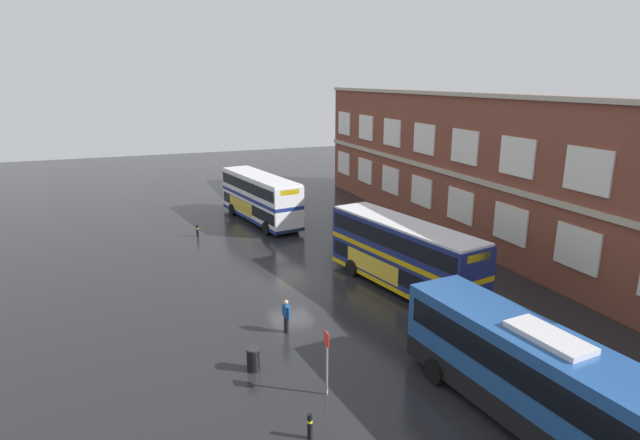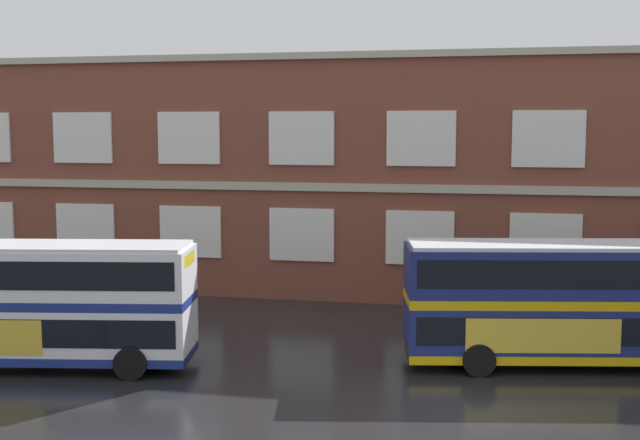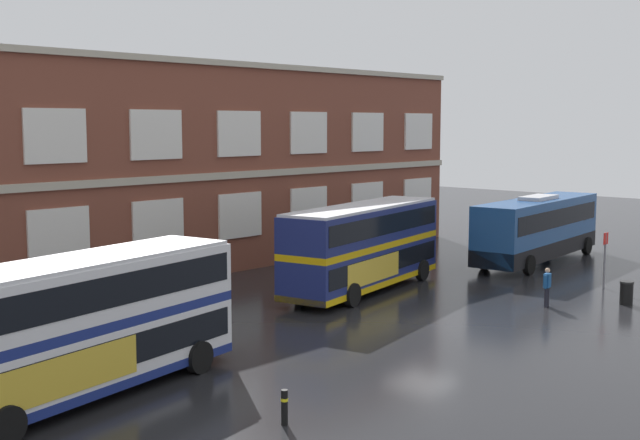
# 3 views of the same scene
# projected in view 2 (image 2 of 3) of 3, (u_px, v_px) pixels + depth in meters

# --- Properties ---
(ground_plane) EXTENTS (120.00, 120.00, 0.00)m
(ground_plane) POSITION_uv_depth(u_px,v_px,m) (464.00, 395.00, 24.02)
(ground_plane) COLOR black
(brick_terminal_building) EXTENTS (47.70, 8.19, 11.10)m
(brick_terminal_building) POSITION_uv_depth(u_px,v_px,m) (428.00, 178.00, 39.46)
(brick_terminal_building) COLOR brown
(brick_terminal_building) RESTS_ON ground
(double_decker_near) EXTENTS (11.28, 4.45, 4.07)m
(double_decker_near) POSITION_uv_depth(u_px,v_px,m) (22.00, 302.00, 26.67)
(double_decker_near) COLOR silver
(double_decker_near) RESTS_ON ground
(double_decker_middle) EXTENTS (11.29, 4.62, 4.07)m
(double_decker_middle) POSITION_uv_depth(u_px,v_px,m) (575.00, 301.00, 26.82)
(double_decker_middle) COLOR navy
(double_decker_middle) RESTS_ON ground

